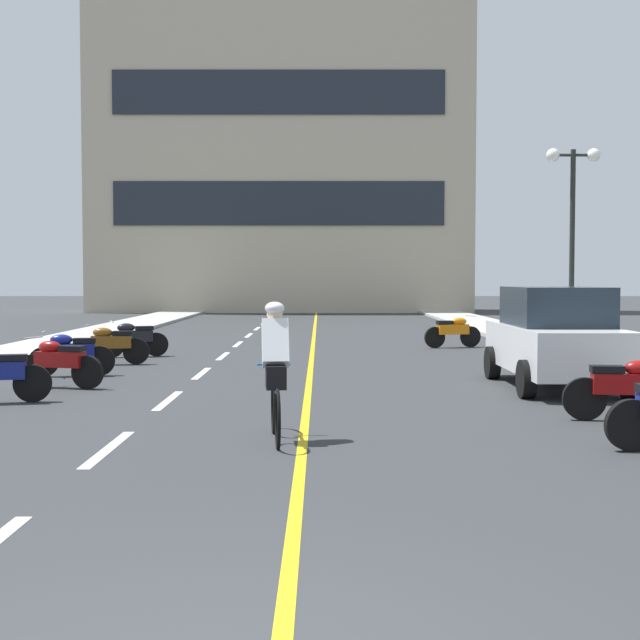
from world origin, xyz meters
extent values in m
plane|color=#2D3033|center=(0.00, 21.00, 0.00)|extent=(140.00, 140.00, 0.00)
cube|color=#A8A8A3|center=(-7.20, 24.00, 0.06)|extent=(2.40, 72.00, 0.12)
cube|color=#A8A8A3|center=(7.20, 24.00, 0.06)|extent=(2.40, 72.00, 0.12)
cube|color=silver|center=(-2.00, 6.00, 0.00)|extent=(0.14, 2.20, 0.01)
cube|color=silver|center=(-2.00, 10.00, 0.00)|extent=(0.14, 2.20, 0.01)
cube|color=silver|center=(-2.00, 14.00, 0.00)|extent=(0.14, 2.20, 0.01)
cube|color=silver|center=(-2.00, 18.00, 0.00)|extent=(0.14, 2.20, 0.01)
cube|color=silver|center=(-2.00, 22.00, 0.00)|extent=(0.14, 2.20, 0.01)
cube|color=silver|center=(-2.00, 26.00, 0.00)|extent=(0.14, 2.20, 0.01)
cube|color=silver|center=(-2.00, 30.00, 0.00)|extent=(0.14, 2.20, 0.01)
cube|color=silver|center=(-2.00, 34.00, 0.00)|extent=(0.14, 2.20, 0.01)
cube|color=silver|center=(-2.00, 38.00, 0.00)|extent=(0.14, 2.20, 0.01)
cube|color=silver|center=(-2.00, 42.00, 0.00)|extent=(0.14, 2.20, 0.01)
cube|color=silver|center=(-2.00, 46.00, 0.00)|extent=(0.14, 2.20, 0.01)
cube|color=gold|center=(0.25, 24.00, 0.00)|extent=(0.12, 66.00, 0.01)
cube|color=#BCAD93|center=(-1.84, 48.11, 10.22)|extent=(21.98, 6.22, 20.45)
cube|color=#1E232D|center=(-1.84, 44.95, 6.13)|extent=(18.46, 0.10, 2.45)
cube|color=#1E232D|center=(-1.84, 44.95, 12.27)|extent=(18.46, 0.10, 2.45)
cylinder|color=black|center=(7.29, 19.70, 2.78)|extent=(0.14, 0.14, 5.32)
cylinder|color=black|center=(7.29, 19.70, 5.29)|extent=(1.10, 0.08, 0.08)
sphere|color=white|center=(6.74, 19.70, 5.29)|extent=(0.36, 0.36, 0.36)
sphere|color=white|center=(7.84, 19.70, 5.29)|extent=(0.36, 0.36, 0.36)
cylinder|color=black|center=(3.85, 13.05, 0.32)|extent=(0.22, 0.64, 0.64)
cylinder|color=black|center=(5.55, 13.05, 0.32)|extent=(0.22, 0.64, 0.64)
cylinder|color=black|center=(3.85, 10.25, 0.32)|extent=(0.22, 0.64, 0.64)
cylinder|color=black|center=(5.55, 10.25, 0.32)|extent=(0.22, 0.64, 0.64)
cube|color=silver|center=(4.70, 11.65, 0.72)|extent=(1.71, 4.21, 0.80)
cube|color=#1E2833|center=(4.70, 11.65, 1.47)|extent=(1.57, 2.20, 0.70)
cylinder|color=black|center=(4.01, 5.86, 0.30)|extent=(0.60, 0.13, 0.60)
cylinder|color=black|center=(4.14, 8.03, 0.30)|extent=(0.61, 0.16, 0.60)
cube|color=maroon|center=(4.68, 7.97, 0.52)|extent=(0.92, 0.37, 0.28)
ellipsoid|color=maroon|center=(4.88, 7.95, 0.74)|extent=(0.46, 0.29, 0.22)
cube|color=black|center=(4.43, 7.99, 0.72)|extent=(0.46, 0.29, 0.10)
cylinder|color=black|center=(-4.13, 9.82, 0.30)|extent=(0.61, 0.23, 0.60)
cube|color=black|center=(-4.42, 9.75, 0.72)|extent=(0.48, 0.33, 0.10)
cylinder|color=black|center=(-4.75, 11.73, 0.30)|extent=(0.60, 0.26, 0.60)
cylinder|color=black|center=(-3.69, 11.44, 0.30)|extent=(0.60, 0.26, 0.60)
cube|color=maroon|center=(-4.22, 11.58, 0.52)|extent=(0.94, 0.51, 0.28)
ellipsoid|color=maroon|center=(-4.41, 11.64, 0.74)|extent=(0.49, 0.35, 0.22)
cube|color=black|center=(-3.98, 11.52, 0.72)|extent=(0.49, 0.35, 0.10)
cylinder|color=silver|center=(-4.75, 11.73, 0.90)|extent=(0.19, 0.59, 0.03)
cylinder|color=black|center=(-5.09, 13.39, 0.30)|extent=(0.61, 0.21, 0.60)
cylinder|color=black|center=(-4.00, 13.59, 0.30)|extent=(0.61, 0.21, 0.60)
cube|color=navy|center=(-4.54, 13.49, 0.52)|extent=(0.94, 0.44, 0.28)
ellipsoid|color=navy|center=(-4.74, 13.45, 0.74)|extent=(0.48, 0.32, 0.22)
cube|color=black|center=(-4.30, 13.53, 0.72)|extent=(0.48, 0.32, 0.10)
cylinder|color=silver|center=(-5.09, 13.39, 0.90)|extent=(0.14, 0.60, 0.03)
cylinder|color=black|center=(-4.85, 15.80, 0.30)|extent=(0.61, 0.16, 0.60)
cylinder|color=black|center=(-3.76, 15.91, 0.30)|extent=(0.61, 0.16, 0.60)
cube|color=brown|center=(-4.30, 15.85, 0.52)|extent=(0.92, 0.37, 0.28)
ellipsoid|color=brown|center=(-4.50, 15.83, 0.74)|extent=(0.46, 0.28, 0.22)
cube|color=black|center=(-4.06, 15.88, 0.72)|extent=(0.46, 0.28, 0.10)
cylinder|color=silver|center=(-4.85, 15.80, 0.90)|extent=(0.09, 0.60, 0.03)
cylinder|color=black|center=(-4.72, 17.62, 0.30)|extent=(0.60, 0.30, 0.60)
cylinder|color=black|center=(-3.68, 17.99, 0.30)|extent=(0.60, 0.30, 0.60)
cube|color=black|center=(-4.20, 17.80, 0.52)|extent=(0.94, 0.57, 0.28)
ellipsoid|color=black|center=(-4.39, 17.74, 0.74)|extent=(0.50, 0.37, 0.22)
cube|color=black|center=(-3.97, 17.89, 0.72)|extent=(0.50, 0.37, 0.10)
cylinder|color=silver|center=(-4.72, 17.62, 0.90)|extent=(0.23, 0.57, 0.03)
cylinder|color=black|center=(4.76, 20.89, 0.30)|extent=(0.60, 0.26, 0.60)
cylinder|color=black|center=(3.70, 20.60, 0.30)|extent=(0.60, 0.26, 0.60)
cube|color=orange|center=(4.23, 20.74, 0.52)|extent=(0.94, 0.51, 0.28)
ellipsoid|color=orange|center=(4.43, 20.80, 0.74)|extent=(0.49, 0.35, 0.22)
cube|color=black|center=(3.99, 20.68, 0.72)|extent=(0.49, 0.35, 0.10)
cylinder|color=silver|center=(4.76, 20.89, 0.90)|extent=(0.19, 0.59, 0.03)
torus|color=black|center=(-0.14, 7.06, 0.34)|extent=(0.11, 0.72, 0.72)
torus|color=black|center=(-0.03, 6.02, 0.34)|extent=(0.11, 0.72, 0.72)
cylinder|color=blue|center=(-0.08, 6.52, 0.64)|extent=(0.13, 0.95, 0.04)
cube|color=black|center=(-0.07, 6.37, 0.86)|extent=(0.12, 0.21, 0.06)
cylinder|color=blue|center=(-0.13, 6.96, 0.89)|extent=(0.42, 0.07, 0.03)
cube|color=black|center=(-0.07, 6.42, 0.79)|extent=(0.27, 0.38, 0.28)
cube|color=white|center=(-0.09, 6.57, 1.19)|extent=(0.36, 0.48, 0.61)
sphere|color=beige|center=(-0.10, 6.70, 1.54)|extent=(0.20, 0.20, 0.20)
ellipsoid|color=white|center=(-0.10, 6.70, 1.61)|extent=(0.24, 0.26, 0.16)
camera|label=1|loc=(0.46, -4.07, 1.98)|focal=49.16mm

